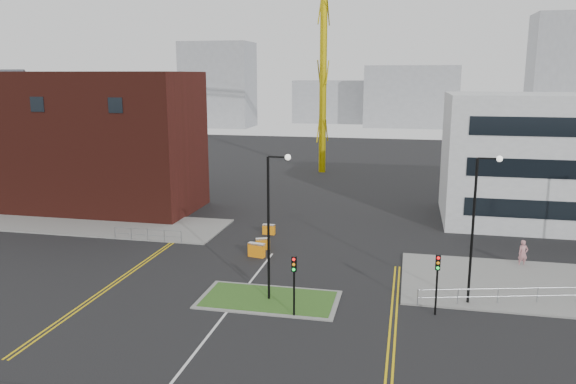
# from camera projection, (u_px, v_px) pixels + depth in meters

# --- Properties ---
(ground) EXTENTS (200.00, 200.00, 0.00)m
(ground) POSITION_uv_depth(u_px,v_px,m) (190.00, 359.00, 27.58)
(ground) COLOR black
(ground) RESTS_ON ground
(pavement_left) EXTENTS (28.00, 8.00, 0.12)m
(pavement_left) POSITION_uv_depth(u_px,v_px,m) (79.00, 223.00, 52.76)
(pavement_left) COLOR slate
(pavement_left) RESTS_ON ground
(island_kerb) EXTENTS (8.60, 4.60, 0.08)m
(island_kerb) POSITION_uv_depth(u_px,v_px,m) (269.00, 300.00, 34.81)
(island_kerb) COLOR slate
(island_kerb) RESTS_ON ground
(grass_island) EXTENTS (8.00, 4.00, 0.12)m
(grass_island) POSITION_uv_depth(u_px,v_px,m) (269.00, 299.00, 34.80)
(grass_island) COLOR #27521B
(grass_island) RESTS_ON ground
(brick_building) EXTENTS (24.20, 10.07, 14.24)m
(brick_building) POSITION_uv_depth(u_px,v_px,m) (81.00, 143.00, 57.72)
(brick_building) COLOR #481812
(brick_building) RESTS_ON ground
(streetlamp_island) EXTENTS (1.46, 0.36, 9.18)m
(streetlamp_island) POSITION_uv_depth(u_px,v_px,m) (272.00, 216.00, 33.66)
(streetlamp_island) COLOR black
(streetlamp_island) RESTS_ON ground
(streetlamp_right_near) EXTENTS (1.46, 0.36, 9.18)m
(streetlamp_right_near) POSITION_uv_depth(u_px,v_px,m) (477.00, 218.00, 33.08)
(streetlamp_right_near) COLOR black
(streetlamp_right_near) RESTS_ON ground
(traffic_light_island) EXTENTS (0.28, 0.33, 3.65)m
(traffic_light_island) POSITION_uv_depth(u_px,v_px,m) (294.00, 274.00, 31.94)
(traffic_light_island) COLOR black
(traffic_light_island) RESTS_ON ground
(traffic_light_right) EXTENTS (0.28, 0.33, 3.65)m
(traffic_light_right) POSITION_uv_depth(u_px,v_px,m) (437.00, 273.00, 32.19)
(traffic_light_right) COLOR black
(traffic_light_right) RESTS_ON ground
(railing_left) EXTENTS (6.05, 0.05, 1.10)m
(railing_left) POSITION_uv_depth(u_px,v_px,m) (148.00, 233.00, 46.92)
(railing_left) COLOR gray
(railing_left) RESTS_ON ground
(centre_line) EXTENTS (0.15, 30.00, 0.01)m
(centre_line) POSITION_uv_depth(u_px,v_px,m) (204.00, 341.00, 29.49)
(centre_line) COLOR silver
(centre_line) RESTS_ON ground
(yellow_left_a) EXTENTS (0.12, 24.00, 0.01)m
(yellow_left_a) POSITION_uv_depth(u_px,v_px,m) (123.00, 276.00, 39.01)
(yellow_left_a) COLOR gold
(yellow_left_a) RESTS_ON ground
(yellow_left_b) EXTENTS (0.12, 24.00, 0.01)m
(yellow_left_b) POSITION_uv_depth(u_px,v_px,m) (127.00, 276.00, 38.95)
(yellow_left_b) COLOR gold
(yellow_left_b) RESTS_ON ground
(yellow_right_a) EXTENTS (0.12, 20.00, 0.01)m
(yellow_right_a) POSITION_uv_depth(u_px,v_px,m) (390.00, 325.00, 31.34)
(yellow_right_a) COLOR gold
(yellow_right_a) RESTS_ON ground
(yellow_right_b) EXTENTS (0.12, 20.00, 0.01)m
(yellow_right_b) POSITION_uv_depth(u_px,v_px,m) (396.00, 326.00, 31.28)
(yellow_right_b) COLOR gold
(yellow_right_b) RESTS_ON ground
(skyline_a) EXTENTS (18.00, 12.00, 22.00)m
(skyline_a) POSITION_uv_depth(u_px,v_px,m) (218.00, 85.00, 148.38)
(skyline_a) COLOR gray
(skyline_a) RESTS_ON ground
(skyline_b) EXTENTS (24.00, 12.00, 16.00)m
(skyline_b) POSITION_uv_depth(u_px,v_px,m) (411.00, 96.00, 148.18)
(skyline_b) COLOR gray
(skyline_b) RESTS_ON ground
(skyline_c) EXTENTS (14.00, 12.00, 28.00)m
(skyline_c) POSITION_uv_depth(u_px,v_px,m) (561.00, 73.00, 134.90)
(skyline_c) COLOR gray
(skyline_c) RESTS_ON ground
(skyline_d) EXTENTS (30.00, 12.00, 12.00)m
(skyline_d) POSITION_uv_depth(u_px,v_px,m) (347.00, 102.00, 161.89)
(skyline_d) COLOR gray
(skyline_d) RESTS_ON ground
(pedestrian) EXTENTS (0.83, 0.66, 1.98)m
(pedestrian) POSITION_uv_depth(u_px,v_px,m) (523.00, 253.00, 40.72)
(pedestrian) COLOR #BC797E
(pedestrian) RESTS_ON ground
(barrier_left) EXTENTS (1.18, 0.78, 0.94)m
(barrier_left) POSITION_uv_depth(u_px,v_px,m) (263.00, 243.00, 44.78)
(barrier_left) COLOR orange
(barrier_left) RESTS_ON ground
(barrier_mid) EXTENTS (1.09, 0.40, 0.91)m
(barrier_mid) POSITION_uv_depth(u_px,v_px,m) (269.00, 229.00, 49.02)
(barrier_mid) COLOR orange
(barrier_mid) RESTS_ON ground
(barrier_right) EXTENTS (1.36, 0.69, 1.10)m
(barrier_right) POSITION_uv_depth(u_px,v_px,m) (257.00, 249.00, 42.97)
(barrier_right) COLOR orange
(barrier_right) RESTS_ON ground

